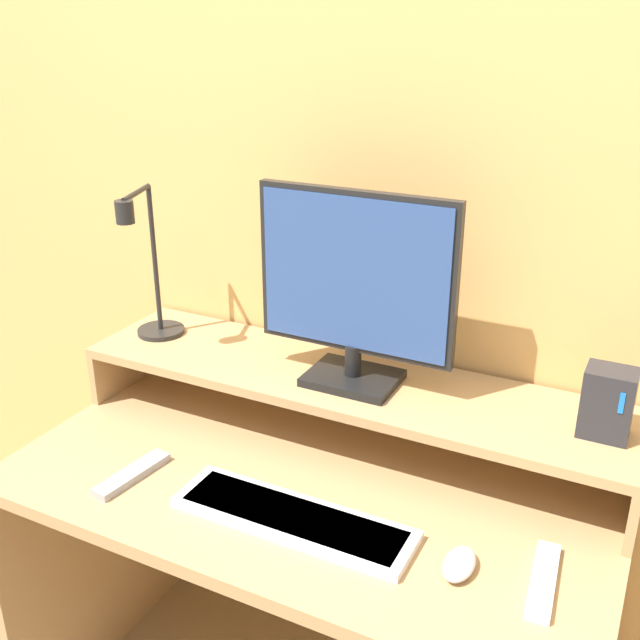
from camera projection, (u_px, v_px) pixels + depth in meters
name	position (u px, v px, depth m)	size (l,w,h in m)	color
wall_back	(386.00, 190.00, 1.66)	(6.00, 0.05, 2.50)	#E5AD60
desk	(310.00, 556.00, 1.63)	(1.25, 0.67, 0.72)	tan
monitor_shelf	(348.00, 386.00, 1.66)	(1.25, 0.30, 0.15)	tan
monitor	(355.00, 286.00, 1.55)	(0.44, 0.15, 0.42)	black
desk_lamp	(150.00, 283.00, 1.78)	(0.12, 0.22, 0.38)	black
router_dock	(608.00, 403.00, 1.40)	(0.09, 0.08, 0.14)	#28282D
keyboard	(293.00, 518.00, 1.42)	(0.48, 0.13, 0.02)	white
mouse	(459.00, 564.00, 1.29)	(0.05, 0.10, 0.03)	silver
remote_control	(132.00, 474.00, 1.55)	(0.06, 0.19, 0.02)	#99999E
remote_secondary	(543.00, 580.00, 1.26)	(0.06, 0.19, 0.02)	white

